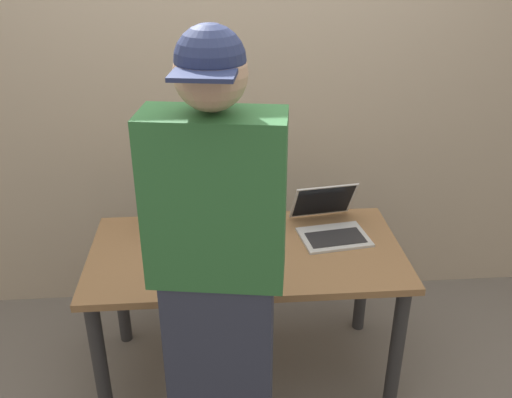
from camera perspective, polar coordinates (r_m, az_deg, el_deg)
ground_plane at (r=2.93m, az=-0.89°, el=-17.03°), size 8.00×8.00×0.00m
desk at (r=2.55m, az=-0.98°, el=-7.18°), size 1.38×0.70×0.71m
laptop at (r=2.64m, az=7.51°, el=-2.36°), size 0.35×0.38×0.21m
beer_bottle_green at (r=2.71m, az=-8.33°, el=-0.05°), size 0.07×0.07×0.29m
beer_bottle_amber at (r=2.66m, az=-6.84°, el=-0.54°), size 0.06×0.06×0.28m
beer_bottle_brown at (r=2.61m, az=-10.03°, el=-1.39°), size 0.06×0.06×0.28m
beer_bottle_dark at (r=2.59m, az=-8.43°, el=-1.12°), size 0.07×0.07×0.31m
person_figure at (r=1.89m, az=-3.84°, el=-9.18°), size 0.46×0.32×1.77m
back_wall at (r=2.95m, az=-2.01°, el=12.43°), size 6.00×0.10×2.60m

